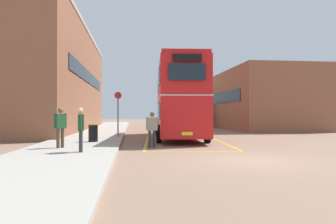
% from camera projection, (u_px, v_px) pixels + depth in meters
% --- Properties ---
extents(ground_plane, '(135.60, 135.60, 0.00)m').
position_uv_depth(ground_plane, '(182.00, 134.00, 25.11)').
color(ground_plane, '#846651').
extents(sidewalk_left, '(4.00, 57.60, 0.14)m').
position_uv_depth(sidewalk_left, '(102.00, 132.00, 26.76)').
color(sidewalk_left, '#A39E93').
rests_on(sidewalk_left, ground).
extents(brick_building_left, '(6.79, 26.08, 9.59)m').
position_uv_depth(brick_building_left, '(53.00, 80.00, 30.18)').
color(brick_building_left, brown).
rests_on(brick_building_left, ground).
extents(depot_building_right, '(8.11, 16.74, 5.96)m').
position_uv_depth(depot_building_right, '(256.00, 101.00, 34.40)').
color(depot_building_right, brown).
rests_on(depot_building_right, ground).
extents(double_decker_bus, '(3.40, 10.60, 4.75)m').
position_uv_depth(double_decker_bus, '(178.00, 99.00, 20.38)').
color(double_decker_bus, black).
rests_on(double_decker_bus, ground).
extents(single_deck_bus, '(3.31, 9.01, 3.02)m').
position_uv_depth(single_deck_bus, '(184.00, 113.00, 39.82)').
color(single_deck_bus, black).
rests_on(single_deck_bus, ground).
extents(pedestrian_boarding, '(0.55, 0.30, 1.65)m').
position_uv_depth(pedestrian_boarding, '(152.00, 127.00, 14.71)').
color(pedestrian_boarding, '#2D2D38').
rests_on(pedestrian_boarding, ground).
extents(pedestrian_waiting_near, '(0.48, 0.51, 1.70)m').
position_uv_depth(pedestrian_waiting_near, '(60.00, 125.00, 13.39)').
color(pedestrian_waiting_near, '#473828').
rests_on(pedestrian_waiting_near, sidewalk_left).
extents(pedestrian_waiting_far, '(0.30, 0.56, 1.68)m').
position_uv_depth(pedestrian_waiting_far, '(81.00, 126.00, 11.95)').
color(pedestrian_waiting_far, '#2D2D38').
rests_on(pedestrian_waiting_far, sidewalk_left).
extents(litter_bin, '(0.50, 0.50, 0.90)m').
position_uv_depth(litter_bin, '(93.00, 133.00, 16.30)').
color(litter_bin, black).
rests_on(litter_bin, sidewalk_left).
extents(bus_stop_sign, '(0.44, 0.08, 2.83)m').
position_uv_depth(bus_stop_sign, '(118.00, 110.00, 19.99)').
color(bus_stop_sign, '#4C4C51').
rests_on(bus_stop_sign, sidewalk_left).
extents(bay_marking_yellow, '(5.08, 12.73, 0.01)m').
position_uv_depth(bay_marking_yellow, '(182.00, 141.00, 18.43)').
color(bay_marking_yellow, gold).
rests_on(bay_marking_yellow, ground).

